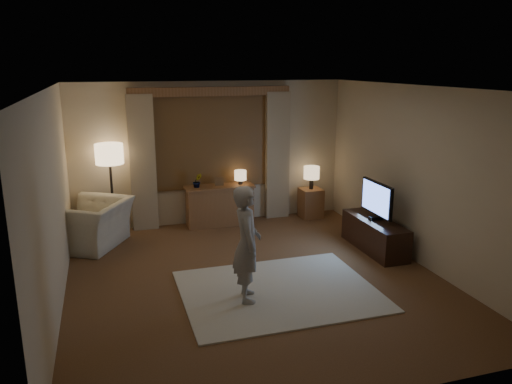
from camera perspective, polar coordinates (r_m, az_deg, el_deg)
name	(u,v)px	position (r m, az deg, el deg)	size (l,w,h in m)	color
room	(245,177)	(7.06, -1.30, 1.68)	(5.04, 5.54, 2.64)	brown
rug	(279,291)	(6.66, 2.59, -11.21)	(2.50, 2.00, 0.02)	beige
sideboard	(220,206)	(9.20, -4.17, -1.64)	(1.20, 0.40, 0.70)	brown
picture_frame	(219,183)	(9.08, -4.23, 1.09)	(0.16, 0.02, 0.20)	brown
plant	(197,181)	(8.99, -6.72, 1.22)	(0.17, 0.13, 0.30)	#999999
table_lamp_sideboard	(240,176)	(9.15, -1.80, 1.86)	(0.22, 0.22, 0.30)	black
floor_lamp	(110,159)	(8.74, -16.39, 3.64)	(0.47, 0.47, 1.60)	black
armchair	(92,224)	(8.51, -18.19, -3.50)	(1.16, 1.01, 0.75)	beige
side_table	(311,203)	(9.71, 6.27, -1.25)	(0.40, 0.40, 0.56)	brown
table_lamp_side	(312,173)	(9.57, 6.37, 2.14)	(0.30, 0.30, 0.44)	black
tv_stand	(375,235)	(8.19, 13.40, -4.79)	(0.45, 1.40, 0.50)	black
tv	(377,199)	(8.02, 13.64, -0.81)	(0.21, 0.85, 0.61)	black
person	(247,244)	(6.15, -1.05, -5.93)	(0.53, 0.35, 1.46)	#A49E98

